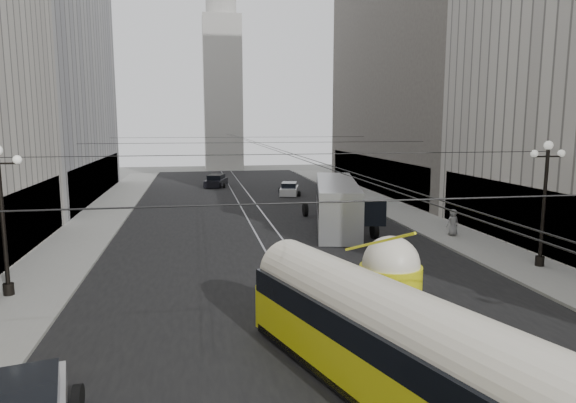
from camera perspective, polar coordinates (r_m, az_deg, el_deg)
name	(u,v)px	position (r m, az deg, el deg)	size (l,w,h in m)	color
road	(260,223)	(38.28, -3.12, -2.42)	(20.00, 85.00, 0.02)	black
sidewalk_left	(100,219)	(42.08, -20.19, -1.83)	(4.00, 72.00, 0.15)	gray
sidewalk_right	(395,210)	(44.64, 11.77, -0.89)	(4.00, 72.00, 0.15)	gray
rail_left	(250,224)	(38.20, -4.24, -2.46)	(0.12, 85.00, 0.04)	gray
rail_right	(270,223)	(38.38, -2.01, -2.39)	(0.12, 85.00, 0.04)	gray
building_left_far	(24,48)	(55.40, -27.26, 14.96)	(12.60, 28.60, 28.60)	#999999
building_right_far	(428,38)	(58.91, 15.28, 17.14)	(12.60, 32.60, 32.60)	#514C47
distant_tower	(222,75)	(85.24, -7.31, 13.76)	(6.00, 6.00, 31.36)	#B2AFA8
lamppost_left_mid	(2,212)	(24.40, -29.19, -1.00)	(1.86, 0.44, 6.37)	black
lamppost_right_mid	(545,196)	(28.79, 26.62, 0.51)	(1.86, 0.44, 6.37)	black
catenary	(263,144)	(36.61, -2.81, 6.35)	(25.00, 72.00, 0.23)	black
streetcar	(402,350)	(14.10, 12.54, -15.80)	(6.37, 14.26, 3.26)	yellow
city_bus	(336,202)	(36.94, 5.40, -0.03)	(5.50, 13.32, 3.28)	#A6A8AC
sedan_white_far	(289,189)	(53.18, 0.14, 1.38)	(2.66, 4.40, 1.30)	silver
sedan_dark_far	(216,181)	(60.61, -7.99, 2.25)	(3.01, 4.83, 1.42)	black
pedestrian_sidewalk_right	(453,222)	(34.98, 17.86, -2.22)	(0.84, 0.52, 1.72)	slate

